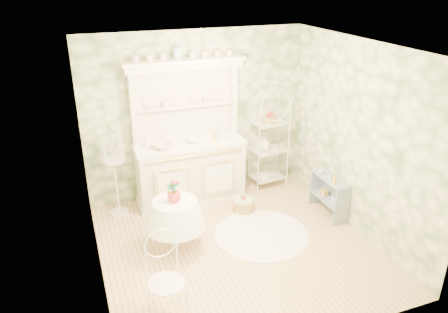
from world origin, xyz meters
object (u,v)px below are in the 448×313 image
object	(u,v)px
kitchen_dresser	(189,134)
floor_basket	(244,205)
round_table	(176,222)
birdcage_stand	(115,175)
cafe_chair	(166,280)
side_shelf	(329,196)
bakers_rack	(269,134)

from	to	relation	value
kitchen_dresser	floor_basket	distance (m)	1.40
round_table	birdcage_stand	distance (m)	1.35
cafe_chair	side_shelf	bearing A→B (deg)	19.69
cafe_chair	round_table	bearing A→B (deg)	66.63
cafe_chair	birdcage_stand	world-z (taller)	birdcage_stand
round_table	bakers_rack	bearing A→B (deg)	32.80
round_table	floor_basket	xyz separation A→B (m)	(1.24, 0.58, -0.28)
birdcage_stand	cafe_chair	bearing A→B (deg)	-85.44
side_shelf	cafe_chair	size ratio (longest dim) A/B	0.72
bakers_rack	side_shelf	xyz separation A→B (m)	(0.45, -1.23, -0.64)
kitchen_dresser	cafe_chair	distance (m)	2.75
bakers_rack	floor_basket	bearing A→B (deg)	-144.80
kitchen_dresser	birdcage_stand	distance (m)	1.28
round_table	cafe_chair	world-z (taller)	cafe_chair
kitchen_dresser	floor_basket	size ratio (longest dim) A/B	7.13
cafe_chair	birdcage_stand	bearing A→B (deg)	90.04
side_shelf	birdcage_stand	bearing A→B (deg)	164.17
side_shelf	cafe_chair	bearing A→B (deg)	-151.62
bakers_rack	side_shelf	distance (m)	1.46
bakers_rack	kitchen_dresser	bearing A→B (deg)	173.97
side_shelf	floor_basket	xyz separation A→B (m)	(-1.20, 0.53, -0.20)
round_table	floor_basket	size ratio (longest dim) A/B	2.42
birdcage_stand	floor_basket	xyz separation A→B (m)	(1.86, -0.58, -0.57)
bakers_rack	cafe_chair	xyz separation A→B (m)	(-2.41, -2.52, -0.45)
bakers_rack	floor_basket	size ratio (longest dim) A/B	5.89
bakers_rack	birdcage_stand	xyz separation A→B (m)	(-2.61, -0.12, -0.27)
birdcage_stand	floor_basket	distance (m)	2.03
side_shelf	bakers_rack	bearing A→B (deg)	114.30
floor_basket	side_shelf	bearing A→B (deg)	-23.88
bakers_rack	cafe_chair	world-z (taller)	bakers_rack
floor_basket	cafe_chair	bearing A→B (deg)	-132.44
round_table	floor_basket	distance (m)	1.40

